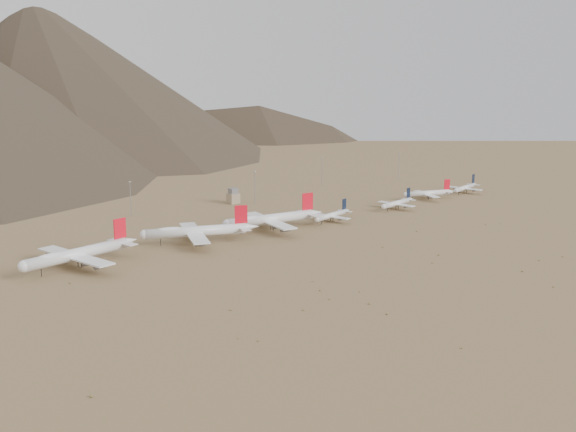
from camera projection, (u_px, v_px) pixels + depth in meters
ground at (298, 238)px, 452.54m from camera, size 3000.00×3000.00×0.00m
widebody_west at (78, 254)px, 387.65m from camera, size 73.88×58.06×22.28m
widebody_centre at (196, 231)px, 439.25m from camera, size 70.36×56.26×21.95m
widebody_east at (271, 219)px, 472.89m from camera, size 74.69×58.00×22.25m
narrowbody_a at (332, 215)px, 499.81m from camera, size 40.57×29.94×13.67m
narrowbody_b at (397, 203)px, 541.64m from camera, size 41.94×30.74×14.00m
narrowbody_c at (429, 193)px, 579.41m from camera, size 44.42×33.13×15.26m
narrowbody_d at (466, 187)px, 607.73m from camera, size 41.26×30.46×13.91m
control_tower at (233, 197)px, 562.35m from camera, size 8.00×8.00×12.00m
mast_west at (130, 197)px, 512.28m from camera, size 2.00×0.60×25.70m
mast_centre at (255, 186)px, 559.73m from camera, size 2.00×0.60×25.70m
mast_east at (322, 170)px, 637.72m from camera, size 2.00×0.60×25.70m
mast_far_east at (399, 165)px, 667.35m from camera, size 2.00×0.60×25.70m
desert_scrub at (385, 275)px, 374.97m from camera, size 415.68×173.96×0.89m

